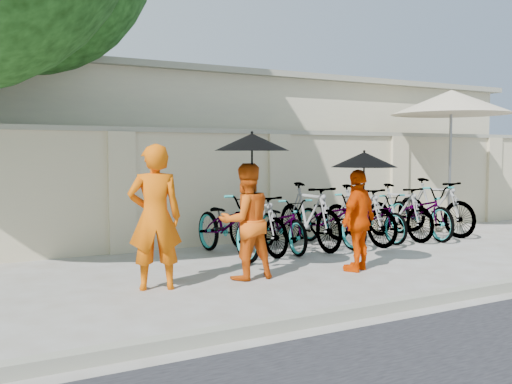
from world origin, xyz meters
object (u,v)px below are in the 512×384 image
monk_left (155,217)px  monk_center (246,221)px  monk_right (358,220)px  patio_umbrella (451,104)px

monk_left → monk_center: (1.23, -0.03, -0.12)m
monk_right → patio_umbrella: 5.23m
monk_left → patio_umbrella: (7.13, 1.95, 1.79)m
monk_left → patio_umbrella: patio_umbrella is taller
monk_center → patio_umbrella: (5.90, 1.98, 1.91)m
monk_center → monk_right: bearing=169.9°
monk_left → monk_right: (2.85, -0.33, -0.17)m
monk_left → monk_center: monk_left is taller
monk_center → patio_umbrella: patio_umbrella is taller
monk_left → patio_umbrella: bearing=-148.2°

